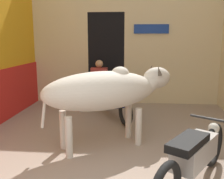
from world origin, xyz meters
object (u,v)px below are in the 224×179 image
motorcycle_near (194,155)px  motorcycle_far (112,100)px  cow (107,91)px  shopkeeper_seated (99,83)px  plastic_stool (87,97)px

motorcycle_near → motorcycle_far: size_ratio=0.97×
cow → motorcycle_near: (1.15, -1.16, -0.51)m
shopkeeper_seated → cow: bearing=-79.1°
motorcycle_far → shopkeeper_seated: shopkeeper_seated is taller
plastic_stool → cow: bearing=-72.1°
motorcycle_near → shopkeeper_seated: bearing=114.2°
motorcycle_near → plastic_stool: bearing=117.9°
shopkeeper_seated → motorcycle_near: bearing=-65.8°
shopkeeper_seated → motorcycle_far: bearing=-64.0°
plastic_stool → shopkeeper_seated: bearing=-21.4°
shopkeeper_seated → plastic_stool: (-0.36, 0.14, -0.41)m
shopkeeper_seated → plastic_stool: bearing=158.6°
motorcycle_far → shopkeeper_seated: (-0.40, 0.82, 0.23)m
shopkeeper_seated → plastic_stool: 0.57m
motorcycle_far → plastic_stool: 1.24m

